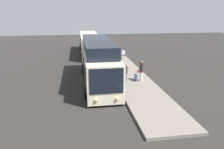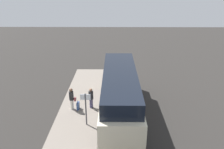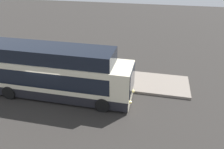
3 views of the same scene
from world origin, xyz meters
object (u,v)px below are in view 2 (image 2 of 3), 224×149
Objects in this scene: suitcase at (78,106)px; sign_post at (86,105)px; passenger_boarding at (72,98)px; bus_lead at (120,97)px; passenger_waiting at (91,97)px.

sign_post is at bearing -156.25° from suitcase.
passenger_boarding is at bearing 87.89° from suitcase.
passenger_boarding is at bearing 33.32° from sign_post.
passenger_boarding is at bearing 78.67° from bus_lead.
bus_lead is 2.73m from sign_post.
passenger_boarding reaches higher than passenger_waiting.
passenger_boarding is 1.07× the size of passenger_waiting.
suitcase is 0.33× the size of sign_post.
bus_lead is 6.04× the size of passenger_boarding.
sign_post is (-2.10, -0.92, 1.26)m from suitcase.
passenger_waiting is 2.09× the size of suitcase.
passenger_waiting is at bearing 66.29° from bus_lead.
bus_lead is 6.43× the size of passenger_waiting.
sign_post reaches higher than suitcase.
sign_post is (-1.36, 2.36, 0.05)m from bus_lead.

